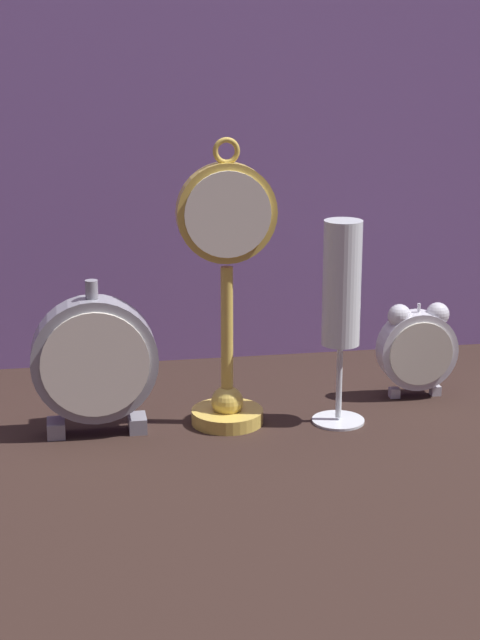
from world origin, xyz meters
name	(u,v)px	position (x,y,z in m)	size (l,w,h in m)	color
ground_plane	(252,448)	(0.00, 0.00, 0.00)	(4.00, 4.00, 0.00)	black
fabric_backdrop_drape	(208,140)	(0.00, 0.33, 0.30)	(1.57, 0.01, 0.60)	#8460A8
pocket_watch_on_stand	(227,294)	(-0.02, 0.08, 0.15)	(0.11, 0.08, 0.33)	gold
alarm_clock_twin_bell	(417,346)	(0.23, 0.13, 0.07)	(0.10, 0.03, 0.12)	silver
mantel_clock_silver	(95,361)	(-0.17, 0.07, 0.09)	(0.14, 0.04, 0.18)	gray
champagne_flute	(341,298)	(0.11, 0.06, 0.15)	(0.06, 0.06, 0.24)	silver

